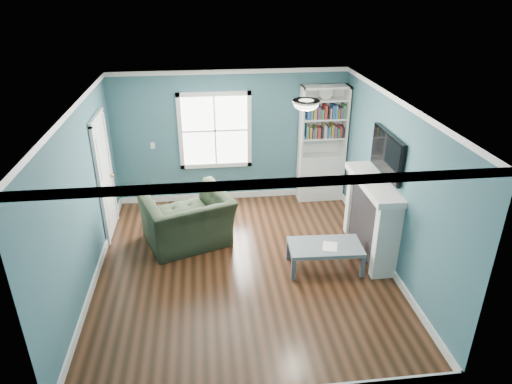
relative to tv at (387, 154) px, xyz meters
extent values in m
plane|color=black|center=(-2.20, -0.20, -1.72)|extent=(5.00, 5.00, 0.00)
plane|color=#355B6A|center=(-2.20, 2.30, -0.43)|extent=(4.50, 0.00, 4.50)
plane|color=#355B6A|center=(-2.20, -2.70, -0.43)|extent=(4.50, 0.00, 4.50)
plane|color=#355B6A|center=(-4.45, -0.20, -0.43)|extent=(0.00, 5.00, 5.00)
plane|color=#355B6A|center=(0.05, -0.20, -0.43)|extent=(0.00, 5.00, 5.00)
plane|color=white|center=(-2.20, -0.20, 0.88)|extent=(5.00, 5.00, 0.00)
cube|color=white|center=(-2.20, 2.28, -1.66)|extent=(4.50, 0.03, 0.12)
cube|color=white|center=(-4.44, -0.20, -1.66)|extent=(0.03, 5.00, 0.12)
cube|color=white|center=(0.03, -0.20, -1.66)|extent=(0.03, 5.00, 0.12)
cube|color=white|center=(-2.20, 2.28, 0.84)|extent=(4.50, 0.04, 0.08)
cube|color=white|center=(-2.20, -2.68, 0.84)|extent=(4.50, 0.04, 0.08)
cube|color=white|center=(-4.43, -0.20, 0.84)|extent=(0.04, 5.00, 0.08)
cube|color=white|center=(0.03, -0.20, 0.84)|extent=(0.04, 5.00, 0.08)
cube|color=white|center=(-2.50, 2.29, -0.27)|extent=(1.24, 0.01, 1.34)
cube|color=white|center=(-3.16, 2.28, -0.27)|extent=(0.08, 0.06, 1.50)
cube|color=white|center=(-1.84, 2.28, -0.27)|extent=(0.08, 0.06, 1.50)
cube|color=white|center=(-2.50, 2.28, -0.98)|extent=(1.40, 0.06, 0.08)
cube|color=white|center=(-2.50, 2.28, 0.44)|extent=(1.40, 0.06, 0.08)
cube|color=white|center=(-2.50, 2.28, -0.27)|extent=(1.24, 0.03, 0.03)
cube|color=white|center=(-2.50, 2.28, -0.27)|extent=(0.03, 0.03, 1.34)
cube|color=silver|center=(-0.43, 2.10, -1.27)|extent=(0.90, 0.35, 0.90)
cube|color=silver|center=(-0.86, 2.10, -0.12)|extent=(0.04, 0.35, 1.40)
cube|color=silver|center=(0.00, 2.10, -0.12)|extent=(0.04, 0.35, 1.40)
cube|color=silver|center=(-0.43, 2.26, -0.12)|extent=(0.90, 0.02, 1.40)
cube|color=silver|center=(-0.43, 2.10, 0.55)|extent=(0.90, 0.35, 0.04)
cube|color=silver|center=(-0.43, 2.10, -0.80)|extent=(0.84, 0.33, 0.03)
cube|color=silver|center=(-0.43, 2.10, -0.42)|extent=(0.84, 0.33, 0.03)
cube|color=silver|center=(-0.43, 2.10, -0.04)|extent=(0.84, 0.33, 0.03)
cube|color=silver|center=(-0.43, 2.10, 0.32)|extent=(0.84, 0.33, 0.03)
cube|color=teal|center=(-0.43, 2.08, -0.30)|extent=(0.70, 0.25, 0.22)
cube|color=olive|center=(-0.43, 2.08, 0.08)|extent=(0.70, 0.25, 0.22)
cylinder|color=beige|center=(-0.43, 2.05, 0.46)|extent=(0.26, 0.06, 0.26)
cube|color=black|center=(-0.11, 0.00, -1.12)|extent=(0.30, 1.20, 1.10)
cube|color=black|center=(-0.13, 0.00, -1.32)|extent=(0.22, 0.65, 0.70)
cube|color=silver|center=(-0.13, -0.67, -1.12)|extent=(0.36, 0.16, 1.20)
cube|color=silver|center=(-0.13, 0.67, -1.12)|extent=(0.36, 0.16, 1.20)
cube|color=silver|center=(-0.15, 0.00, -0.47)|extent=(0.44, 1.58, 0.10)
cube|color=black|center=(0.00, 0.00, 0.00)|extent=(0.06, 1.10, 0.65)
cube|color=silver|center=(-4.43, 1.20, -0.70)|extent=(0.04, 0.80, 2.05)
cube|color=white|center=(-4.42, 0.75, -0.70)|extent=(0.05, 0.08, 2.13)
cube|color=white|center=(-4.42, 1.65, -0.70)|extent=(0.05, 0.08, 2.13)
cube|color=white|center=(-4.42, 1.20, 0.36)|extent=(0.05, 0.98, 0.08)
sphere|color=#BF8C3F|center=(-4.37, 1.50, -0.77)|extent=(0.07, 0.07, 0.07)
ellipsoid|color=white|center=(-1.30, -0.10, 0.82)|extent=(0.34, 0.34, 0.15)
cylinder|color=white|center=(-1.30, -0.10, 0.86)|extent=(0.38, 0.38, 0.03)
cube|color=white|center=(-3.70, 2.28, -0.52)|extent=(0.08, 0.01, 0.12)
imported|color=#202D1C|center=(-3.06, 0.64, -1.13)|extent=(1.59, 1.30, 1.19)
cube|color=#4B525A|center=(-1.49, -0.60, -1.55)|extent=(0.06, 0.06, 0.34)
cube|color=#4B525A|center=(-0.44, -0.65, -1.55)|extent=(0.06, 0.06, 0.34)
cube|color=#4B525A|center=(-1.46, -0.05, -1.55)|extent=(0.06, 0.06, 0.34)
cube|color=#4B525A|center=(-0.41, -0.10, -1.55)|extent=(0.06, 0.06, 0.34)
cube|color=slate|center=(-0.95, -0.35, -1.35)|extent=(1.14, 0.66, 0.06)
cube|color=white|center=(-0.89, -0.39, -1.32)|extent=(0.29, 0.33, 0.00)
camera|label=1|loc=(-2.71, -6.13, 2.43)|focal=32.00mm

